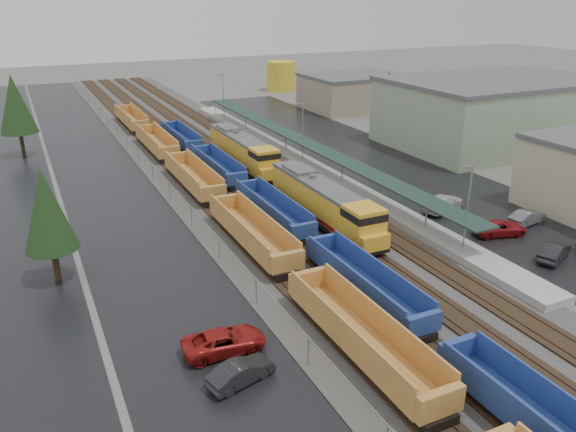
% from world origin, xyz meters
% --- Properties ---
extents(ballast_strip, '(20.00, 160.00, 0.08)m').
position_xyz_m(ballast_strip, '(0.00, 60.00, 0.04)').
color(ballast_strip, '#302D2B').
rests_on(ballast_strip, ground).
extents(trackbed, '(14.60, 160.00, 0.22)m').
position_xyz_m(trackbed, '(-0.00, 60.00, 0.16)').
color(trackbed, black).
rests_on(trackbed, ground).
extents(west_parking_lot, '(10.00, 160.00, 0.02)m').
position_xyz_m(west_parking_lot, '(-15.00, 60.00, 0.01)').
color(west_parking_lot, black).
rests_on(west_parking_lot, ground).
extents(west_road, '(9.00, 160.00, 0.02)m').
position_xyz_m(west_road, '(-25.00, 60.00, 0.01)').
color(west_road, black).
rests_on(west_road, ground).
extents(east_commuter_lot, '(16.00, 100.00, 0.02)m').
position_xyz_m(east_commuter_lot, '(19.00, 50.00, 0.01)').
color(east_commuter_lot, black).
rests_on(east_commuter_lot, ground).
extents(station_platform, '(3.00, 80.00, 8.00)m').
position_xyz_m(station_platform, '(9.50, 50.01, 0.73)').
color(station_platform, '#9E9B93').
rests_on(station_platform, ground).
extents(chainlink_fence, '(0.08, 160.04, 2.02)m').
position_xyz_m(chainlink_fence, '(-9.50, 58.44, 1.61)').
color(chainlink_fence, gray).
rests_on(chainlink_fence, ground).
extents(industrial_buildings, '(32.52, 75.30, 9.50)m').
position_xyz_m(industrial_buildings, '(37.76, 45.85, 4.25)').
color(industrial_buildings, gray).
rests_on(industrial_buildings, ground).
extents(distant_hills, '(301.00, 140.00, 25.20)m').
position_xyz_m(distant_hills, '(44.79, 210.68, 0.00)').
color(distant_hills, '#4F5C47').
rests_on(distant_hills, ground).
extents(tree_west_near, '(3.96, 3.96, 9.00)m').
position_xyz_m(tree_west_near, '(-22.00, 30.00, 5.82)').
color(tree_west_near, '#332316').
rests_on(tree_west_near, ground).
extents(tree_west_far, '(4.84, 4.84, 11.00)m').
position_xyz_m(tree_west_far, '(-23.00, 70.00, 7.12)').
color(tree_west_far, '#332316').
rests_on(tree_west_far, ground).
extents(tree_east, '(4.40, 4.40, 10.00)m').
position_xyz_m(tree_east, '(28.00, 58.00, 6.47)').
color(tree_east, '#332316').
rests_on(tree_east, ground).
extents(locomotive_lead, '(2.86, 18.82, 4.26)m').
position_xyz_m(locomotive_lead, '(2.00, 30.64, 2.29)').
color(locomotive_lead, black).
rests_on(locomotive_lead, ground).
extents(locomotive_trail, '(2.86, 18.82, 4.26)m').
position_xyz_m(locomotive_trail, '(2.00, 51.64, 2.29)').
color(locomotive_trail, black).
rests_on(locomotive_trail, ground).
extents(well_string_yellow, '(2.86, 103.58, 2.53)m').
position_xyz_m(well_string_yellow, '(-6.00, 38.18, 1.24)').
color(well_string_yellow, '#B07331').
rests_on(well_string_yellow, ground).
extents(well_string_blue, '(2.61, 95.94, 2.31)m').
position_xyz_m(well_string_blue, '(-2.00, 25.67, 1.16)').
color(well_string_blue, navy).
rests_on(well_string_blue, ground).
extents(storage_tank, '(6.50, 6.50, 6.50)m').
position_xyz_m(storage_tank, '(32.44, 105.74, 3.25)').
color(storage_tank, gold).
rests_on(storage_tank, ground).
extents(parked_car_west_b, '(2.46, 4.34, 1.35)m').
position_xyz_m(parked_car_west_b, '(-13.67, 12.31, 0.68)').
color(parked_car_west_b, black).
rests_on(parked_car_west_b, ground).
extents(parked_car_west_c, '(2.62, 5.32, 1.45)m').
position_xyz_m(parked_car_west_c, '(-13.50, 15.56, 0.73)').
color(parked_car_west_c, maroon).
rests_on(parked_car_west_c, ground).
extents(parked_car_east_a, '(3.15, 4.63, 1.44)m').
position_xyz_m(parked_car_east_a, '(15.67, 15.91, 0.72)').
color(parked_car_east_a, black).
rests_on(parked_car_east_a, ground).
extents(parked_car_east_b, '(3.47, 5.38, 1.38)m').
position_xyz_m(parked_car_east_b, '(15.47, 21.78, 0.69)').
color(parked_car_east_b, maroon).
rests_on(parked_car_east_b, ground).
extents(parked_car_east_c, '(4.23, 6.12, 1.65)m').
position_xyz_m(parked_car_east_c, '(14.95, 28.97, 0.82)').
color(parked_car_east_c, silver).
rests_on(parked_car_east_c, ground).
extents(parked_car_east_e, '(2.15, 4.46, 1.41)m').
position_xyz_m(parked_car_east_e, '(19.72, 22.51, 0.70)').
color(parked_car_east_e, '#5E5F63').
rests_on(parked_car_east_e, ground).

